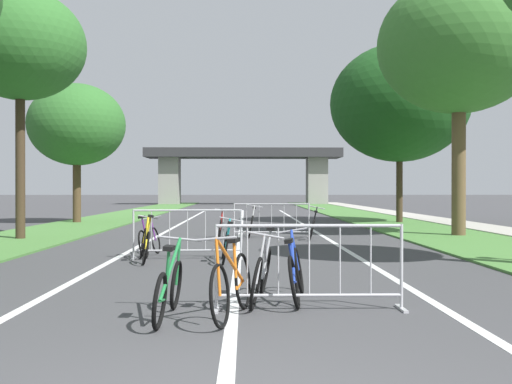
% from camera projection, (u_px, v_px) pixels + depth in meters
% --- Properties ---
extents(grass_verge_left, '(3.44, 65.11, 0.05)m').
position_uv_depth(grass_verge_left, '(116.00, 218.00, 29.94)').
color(grass_verge_left, '#477A38').
rests_on(grass_verge_left, ground).
extents(grass_verge_right, '(3.44, 65.11, 0.05)m').
position_uv_depth(grass_verge_right, '(367.00, 217.00, 30.19)').
color(grass_verge_right, '#477A38').
rests_on(grass_verge_right, ground).
extents(sidewalk_path_right, '(1.79, 65.11, 0.08)m').
position_uv_depth(sidewalk_path_right, '(418.00, 217.00, 30.23)').
color(sidewalk_path_right, '#ADA89E').
rests_on(sidewalk_path_right, ground).
extents(lane_stripe_center, '(0.14, 37.67, 0.01)m').
position_uv_depth(lane_stripe_center, '(241.00, 228.00, 22.26)').
color(lane_stripe_center, silver).
rests_on(lane_stripe_center, ground).
extents(lane_stripe_right_lane, '(0.14, 37.67, 0.01)m').
position_uv_depth(lane_stripe_right_lane, '(309.00, 228.00, 22.31)').
color(lane_stripe_right_lane, silver).
rests_on(lane_stripe_right_lane, ground).
extents(lane_stripe_left_lane, '(0.14, 37.67, 0.01)m').
position_uv_depth(lane_stripe_left_lane, '(173.00, 228.00, 22.21)').
color(lane_stripe_left_lane, silver).
rests_on(lane_stripe_left_lane, ground).
extents(overpass_bridge, '(18.89, 4.23, 5.41)m').
position_uv_depth(overpass_bridge, '(243.00, 164.00, 57.21)').
color(overpass_bridge, '#2D2D30').
rests_on(overpass_bridge, ground).
extents(tree_left_oak_mid, '(3.75, 3.75, 7.26)m').
position_uv_depth(tree_left_oak_mid, '(20.00, 46.00, 16.99)').
color(tree_left_oak_mid, '#3D2D1E').
rests_on(tree_left_oak_mid, ground).
extents(tree_left_maple_mid, '(4.16, 4.16, 6.05)m').
position_uv_depth(tree_left_maple_mid, '(77.00, 125.00, 25.41)').
color(tree_left_maple_mid, '#4C3823').
rests_on(tree_left_maple_mid, ground).
extents(tree_right_pine_far, '(5.03, 5.03, 8.12)m').
position_uv_depth(tree_right_pine_far, '(459.00, 45.00, 18.25)').
color(tree_right_pine_far, brown).
rests_on(tree_right_pine_far, ground).
extents(tree_right_pine_near, '(6.00, 6.00, 7.76)m').
position_uv_depth(tree_right_pine_near, '(400.00, 103.00, 25.44)').
color(tree_right_pine_near, '#3D2D1E').
rests_on(tree_right_pine_near, ground).
extents(crowd_barrier_nearest, '(2.33, 0.44, 1.05)m').
position_uv_depth(crowd_barrier_nearest, '(309.00, 268.00, 7.16)').
color(crowd_barrier_nearest, '#ADADB2').
rests_on(crowd_barrier_nearest, ground).
extents(crowd_barrier_second, '(2.34, 0.53, 1.05)m').
position_uv_depth(crowd_barrier_second, '(187.00, 234.00, 12.42)').
color(crowd_barrier_second, '#ADADB2').
rests_on(crowd_barrier_second, ground).
extents(crowd_barrier_third, '(2.33, 0.49, 1.05)m').
position_uv_depth(crowd_barrier_third, '(271.00, 221.00, 17.75)').
color(crowd_barrier_third, '#ADADB2').
rests_on(crowd_barrier_third, ground).
extents(bicycle_red_0, '(0.51, 1.62, 0.91)m').
position_uv_depth(bicycle_red_0, '(220.00, 227.00, 17.29)').
color(bicycle_red_0, black).
rests_on(bicycle_red_0, ground).
extents(bicycle_yellow_1, '(0.53, 1.74, 0.97)m').
position_uv_depth(bicycle_yellow_1, '(145.00, 243.00, 11.93)').
color(bicycle_yellow_1, black).
rests_on(bicycle_yellow_1, ground).
extents(bicycle_white_2, '(0.49, 1.64, 1.03)m').
position_uv_depth(bicycle_white_2, '(251.00, 225.00, 18.10)').
color(bicycle_white_2, black).
rests_on(bicycle_white_2, ground).
extents(bicycle_orange_3, '(0.63, 1.71, 0.98)m').
position_uv_depth(bicycle_orange_3, '(232.00, 284.00, 6.71)').
color(bicycle_orange_3, black).
rests_on(bicycle_orange_3, ground).
extents(bicycle_purple_4, '(0.48, 1.59, 0.91)m').
position_uv_depth(bicycle_purple_4, '(149.00, 240.00, 12.92)').
color(bicycle_purple_4, black).
rests_on(bicycle_purple_4, ground).
extents(bicycle_teal_5, '(0.45, 1.70, 0.90)m').
position_uv_depth(bicycle_teal_5, '(226.00, 245.00, 11.89)').
color(bicycle_teal_5, black).
rests_on(bicycle_teal_5, ground).
extents(bicycle_green_6, '(0.56, 1.66, 0.92)m').
position_uv_depth(bicycle_green_6, '(169.00, 289.00, 6.65)').
color(bicycle_green_6, black).
rests_on(bicycle_green_6, ground).
extents(bicycle_blue_7, '(0.45, 1.76, 0.94)m').
position_uv_depth(bicycle_blue_7, '(296.00, 273.00, 7.73)').
color(bicycle_blue_7, black).
rests_on(bicycle_blue_7, ground).
extents(bicycle_black_8, '(0.64, 1.67, 0.99)m').
position_uv_depth(bicycle_black_8, '(313.00, 227.00, 17.28)').
color(bicycle_black_8, black).
rests_on(bicycle_black_8, ground).
extents(bicycle_silver_9, '(0.48, 1.76, 0.98)m').
position_uv_depth(bicycle_silver_9, '(262.00, 273.00, 7.64)').
color(bicycle_silver_9, black).
rests_on(bicycle_silver_9, ground).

